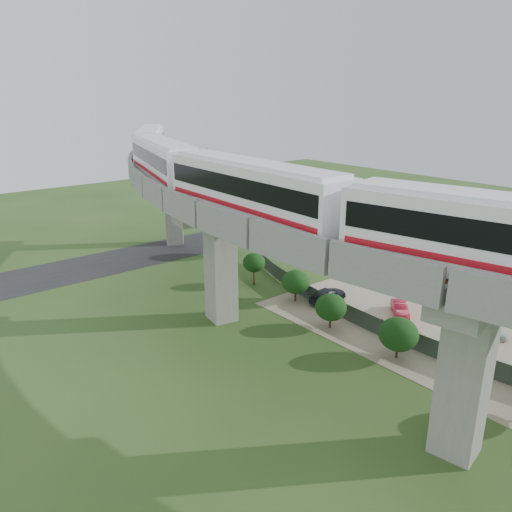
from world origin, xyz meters
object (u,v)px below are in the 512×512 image
at_px(metro_train, 230,172).
at_px(car_red, 400,308).
at_px(car_white, 488,331).
at_px(car_dark, 328,295).

bearing_deg(metro_train, car_red, -32.81).
bearing_deg(car_red, car_white, -30.73).
distance_m(car_white, car_red, 6.95).
bearing_deg(car_dark, metro_train, 69.94).
xyz_separation_m(car_white, car_red, (-1.74, 6.73, 0.02)).
xyz_separation_m(car_red, car_dark, (-2.72, 5.73, 0.07)).
xyz_separation_m(metro_train, car_red, (11.94, -7.70, -11.74)).
height_order(metro_train, car_white, metro_train).
distance_m(car_white, car_dark, 13.23).
height_order(car_red, car_dark, car_dark).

